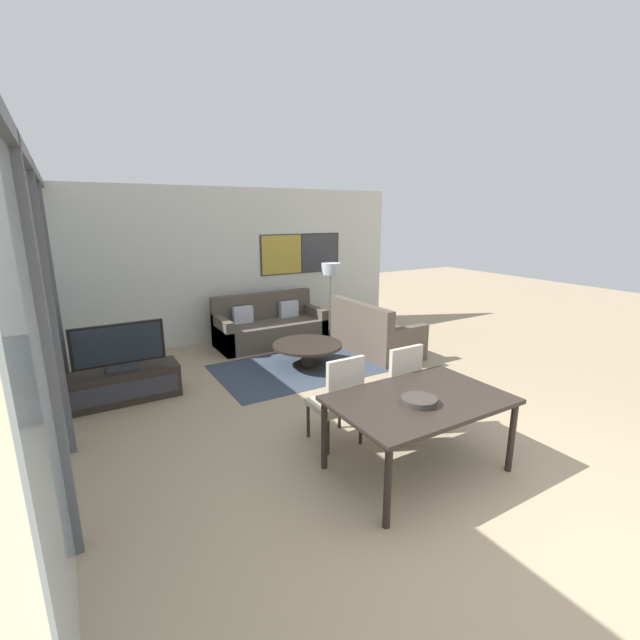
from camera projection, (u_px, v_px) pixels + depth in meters
name	position (u px, v px, depth m)	size (l,w,h in m)	color
ground_plane	(524.00, 535.00, 3.20)	(24.00, 24.00, 0.00)	#9E896B
wall_back	(238.00, 265.00, 7.99)	(6.81, 0.09, 2.80)	silver
window_wall_left	(47.00, 303.00, 3.95)	(0.07, 6.11, 2.80)	silver
area_rug	(308.00, 366.00, 6.73)	(2.81, 1.69, 0.01)	#333D4C
tv_console	(123.00, 385.00, 5.45)	(1.36, 0.48, 0.43)	black
television	(119.00, 347.00, 5.33)	(1.08, 0.20, 0.59)	#2D2D33
sofa_main	(269.00, 328.00, 7.89)	(1.95, 0.87, 0.90)	#51473D
sofa_side	(372.00, 336.00, 7.34)	(0.87, 1.60, 0.90)	#51473D
coffee_table	(307.00, 349.00, 6.66)	(1.08, 1.08, 0.37)	black
dining_table	(419.00, 405.00, 3.87)	(1.58, 1.04, 0.73)	black
dining_chair_left	(339.00, 397.00, 4.34)	(0.46, 0.46, 0.97)	#B2A899
dining_chair_centre	(398.00, 383.00, 4.70)	(0.46, 0.46, 0.97)	#B2A899
fruit_bowl	(419.00, 400.00, 3.72)	(0.31, 0.31, 0.06)	#332D28
floor_lamp	(331.00, 274.00, 8.27)	(0.37, 0.37, 1.41)	#2D2D33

